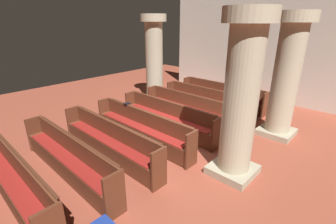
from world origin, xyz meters
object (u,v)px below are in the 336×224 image
pew_row_0 (222,94)px  pew_row_6 (68,156)px  pillar_aisle_rear (241,97)px  pillar_far_side (154,57)px  pew_row_3 (167,116)px  lectern (238,91)px  hymn_book (127,104)px  pillar_aisle_side (286,76)px  pew_row_1 (206,100)px  pew_row_4 (141,127)px  pew_row_7 (13,179)px  pew_row_5 (109,140)px  pew_row_2 (189,107)px

pew_row_0 → pew_row_6: 6.69m
pew_row_0 → pillar_aisle_rear: size_ratio=1.03×
pillar_aisle_rear → pillar_far_side: bearing=153.6°
pew_row_0 → pillar_aisle_rear: pillar_aisle_rear is taller
pew_row_3 → pew_row_6: same height
lectern → hymn_book: bearing=-101.8°
pew_row_3 → pillar_aisle_rear: 3.15m
pillar_far_side → lectern: bearing=38.4°
pew_row_0 → pew_row_3: size_ratio=1.00×
pillar_aisle_side → pew_row_0: bearing=156.5°
pew_row_1 → pew_row_4: same height
pew_row_1 → lectern: lectern is taller
pew_row_4 → pew_row_7: same height
pew_row_6 → pillar_far_side: bearing=116.6°
pew_row_0 → pew_row_3: (0.00, -3.34, 0.00)m
pillar_aisle_rear → hymn_book: pillar_aisle_rear is taller
pew_row_1 → lectern: size_ratio=3.48×
pew_row_1 → pew_row_4: (0.00, -3.34, 0.00)m
pew_row_3 → pillar_aisle_side: size_ratio=1.03×
pew_row_5 → pillar_aisle_side: 5.35m
pew_row_0 → pew_row_6: size_ratio=1.00×
pew_row_0 → pew_row_1: same height
lectern → pew_row_1: bearing=-96.1°
pew_row_0 → pew_row_7: (0.00, -7.80, 0.00)m
pew_row_0 → pew_row_1: bearing=-90.0°
pew_row_2 → lectern: lectern is taller
pew_row_5 → pillar_aisle_side: pillar_aisle_side is taller
pew_row_3 → pew_row_5: size_ratio=1.00×
pew_row_3 → pew_row_5: 2.23m
pew_row_2 → lectern: size_ratio=3.48×
pew_row_5 → hymn_book: hymn_book is taller
pew_row_6 → pew_row_1: bearing=90.0°
pew_row_0 → pew_row_5: bearing=-90.0°
pew_row_4 → pew_row_7: bearing=-90.0°
pew_row_3 → hymn_book: bearing=-133.3°
pew_row_0 → lectern: lectern is taller
pew_row_2 → pew_row_6: same height
pew_row_4 → pew_row_5: (0.00, -1.11, 0.00)m
pew_row_6 → pillar_far_side: (-2.70, 5.39, 1.40)m
pew_row_1 → pew_row_0: bearing=90.0°
pillar_aisle_side → pillar_far_side: same height
pillar_far_side → hymn_book: pillar_far_side is taller
pew_row_6 → pillar_far_side: size_ratio=1.03×
pillar_far_side → pew_row_3: bearing=-37.1°
pew_row_1 → pew_row_4: bearing=-90.0°
pew_row_7 → lectern: (0.23, 8.82, -0.05)m
pew_row_1 → pew_row_3: (0.00, -2.23, 0.00)m
pew_row_6 → pew_row_7: 1.11m
pew_row_2 → lectern: 3.26m
pew_row_3 → pew_row_6: (0.00, -3.34, 0.00)m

